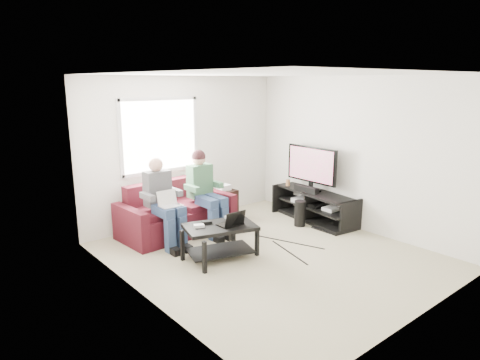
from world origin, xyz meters
The scene contains 26 objects.
floor centered at (0.00, 0.00, 0.00)m, with size 4.50×4.50×0.00m, color tan.
ceiling centered at (0.00, 0.00, 2.60)m, with size 4.50×4.50×0.00m, color white.
wall_back centered at (0.00, 2.25, 1.30)m, with size 4.50×4.50×0.00m, color silver.
wall_front centered at (0.00, -2.25, 1.30)m, with size 4.50×4.50×0.00m, color silver.
wall_left centered at (-2.00, 0.00, 1.30)m, with size 4.50×4.50×0.00m, color silver.
wall_right centered at (2.00, 0.00, 1.30)m, with size 4.50×4.50×0.00m, color silver.
window centered at (-0.50, 2.23, 1.60)m, with size 1.48×0.04×1.28m.
sofa centered at (-0.56, 1.73, 0.32)m, with size 1.88×0.97×0.86m.
person_left centered at (-0.96, 1.40, 0.75)m, with size 0.40×0.71×1.36m.
person_right centered at (-0.16, 1.42, 0.81)m, with size 0.40×0.71×1.40m.
laptop_silver centered at (-0.96, 1.20, 0.73)m, with size 0.32×0.22×0.24m, color silver, non-canonical shape.
coffee_table centered at (-0.61, 0.40, 0.37)m, with size 1.13×0.88×0.50m.
laptop_black centered at (-0.49, 0.32, 0.62)m, with size 0.34×0.24×0.24m, color black, non-canonical shape.
controller_a centered at (-0.89, 0.52, 0.52)m, with size 0.14×0.09×0.04m, color silver.
controller_b centered at (-0.71, 0.58, 0.52)m, with size 0.14×0.09×0.04m, color black.
controller_c centered at (-0.31, 0.55, 0.52)m, with size 0.14×0.09×0.04m, color gray.
tv_stand centered at (1.75, 0.67, 0.25)m, with size 0.72×1.72×0.55m.
tv centered at (1.74, 0.77, 1.01)m, with size 0.12×1.10×0.81m.
soundbar centered at (1.63, 0.77, 0.60)m, with size 0.12×0.50×0.10m, color black.
drink_cup centered at (1.70, 1.30, 0.61)m, with size 0.08×0.08×0.12m, color #966841.
console_white centered at (1.75, 0.27, 0.32)m, with size 0.30×0.22×0.06m, color silver.
console_grey centered at (1.75, 0.97, 0.33)m, with size 0.34×0.26×0.08m, color gray.
console_black centered at (1.75, 0.62, 0.33)m, with size 0.38×0.30×0.07m, color black.
subwoofer centered at (1.33, 0.63, 0.23)m, with size 0.20×0.20×0.46m, color black.
keyboard_floor centered at (1.46, 0.21, 0.01)m, with size 0.14×0.42×0.02m, color black.
end_table centered at (0.47, 1.72, 0.30)m, with size 0.39×0.39×0.68m.
Camera 1 is at (-4.10, -4.24, 2.50)m, focal length 32.00 mm.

